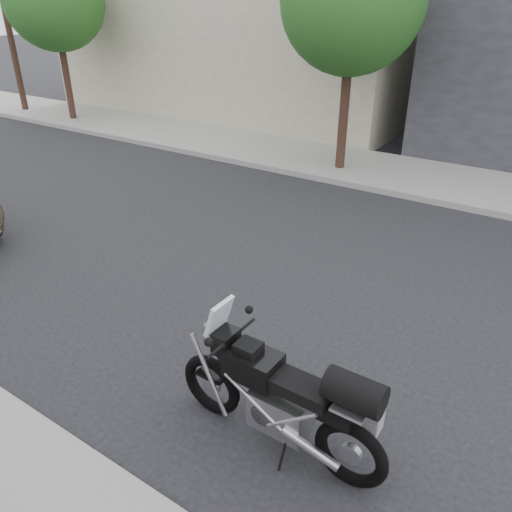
% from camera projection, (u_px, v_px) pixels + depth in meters
% --- Properties ---
extents(ground, '(120.00, 120.00, 0.00)m').
position_uv_depth(ground, '(292.00, 290.00, 8.06)').
color(ground, black).
rests_on(ground, ground).
extents(far_sidewalk, '(44.00, 3.00, 0.15)m').
position_uv_depth(far_sidewalk, '(419.00, 178.00, 12.82)').
color(far_sidewalk, gray).
rests_on(far_sidewalk, ground).
extents(far_building_cream, '(14.00, 11.00, 8.00)m').
position_uv_depth(far_building_cream, '(270.00, 3.00, 20.60)').
color(far_building_cream, '#A09880').
rests_on(far_building_cream, ground).
extents(street_tree_mid, '(3.40, 3.40, 5.70)m').
position_uv_depth(street_tree_mid, '(353.00, 0.00, 11.56)').
color(street_tree_mid, '#362218').
rests_on(street_tree_mid, far_sidewalk).
extents(utility_pole, '(0.24, 0.24, 6.70)m').
position_uv_depth(utility_pole, '(7.00, 18.00, 18.75)').
color(utility_pole, '#362218').
rests_on(utility_pole, far_sidewalk).
extents(motorcycle, '(2.43, 0.78, 1.54)m').
position_uv_depth(motorcycle, '(291.00, 400.00, 4.93)').
color(motorcycle, black).
rests_on(motorcycle, ground).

